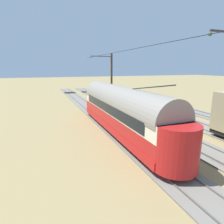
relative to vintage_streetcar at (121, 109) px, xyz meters
name	(u,v)px	position (x,y,z in m)	size (l,w,h in m)	color
ground_plane	(181,128)	(-6.31, 0.77, -2.26)	(220.00, 220.00, 0.00)	#937F51
track_streetcar_siding	(224,120)	(-12.62, 0.46, -2.21)	(2.80, 80.00, 0.18)	slate
track_adjacent_siding	(195,124)	(-8.42, 0.46, -2.21)	(2.80, 80.00, 0.18)	slate
track_third_siding	(161,129)	(-4.21, 0.46, -2.21)	(2.80, 80.00, 0.18)	slate
track_outer_siding	(122,134)	(0.00, 0.46, -2.21)	(2.80, 80.00, 0.18)	slate
vintage_streetcar	(121,109)	(0.00, 0.00, 0.00)	(2.65, 17.65, 4.86)	red
catenary_pole_foreground	(111,81)	(-2.83, -9.93, 1.81)	(3.13, 0.28, 7.78)	#423323
overhead_wire_run	(117,52)	(-0.11, -1.16, 4.98)	(2.93, 22.97, 0.18)	black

